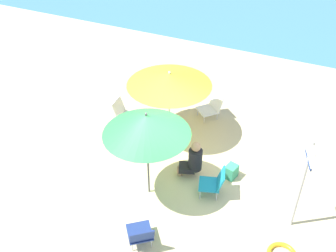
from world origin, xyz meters
TOP-DOWN VIEW (x-y plane):
  - ground_plane at (0.00, 0.00)m, footprint 40.00×40.00m
  - umbrella_yellow at (-1.50, 1.45)m, footprint 2.05×2.05m
  - umbrella_green at (-1.05, -0.62)m, footprint 1.74×1.74m
  - beach_chair_a at (0.25, -0.10)m, footprint 0.64×0.59m
  - beach_chair_b at (-0.77, 2.62)m, footprint 0.77×0.77m
  - beach_chair_c at (-2.83, 1.38)m, footprint 0.54×0.52m
  - beach_chair_d at (-0.56, -1.93)m, footprint 0.72×0.74m
  - person_a at (-2.30, 0.45)m, footprint 0.52×0.51m
  - person_b at (-0.37, 0.24)m, footprint 0.55×0.42m
  - warning_sign at (1.93, -0.24)m, footprint 0.19×0.52m
  - beach_bag at (0.43, 0.56)m, footprint 0.30×0.33m

SIDE VIEW (x-z plane):
  - ground_plane at x=0.00m, z-range 0.00..0.00m
  - beach_bag at x=0.43m, z-range 0.00..0.33m
  - beach_chair_d at x=-0.56m, z-range 0.01..0.62m
  - beach_chair_c at x=-2.83m, z-range 0.00..0.67m
  - beach_chair_b at x=-0.77m, z-range 0.00..0.68m
  - beach_chair_a at x=0.25m, z-range 0.03..0.69m
  - person_a at x=-2.30m, z-range -0.01..0.92m
  - person_b at x=-0.37m, z-range -0.01..0.95m
  - warning_sign at x=1.93m, z-range 0.35..2.46m
  - umbrella_yellow at x=-1.50m, z-range 0.70..2.53m
  - umbrella_green at x=-1.05m, z-range 0.77..2.87m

